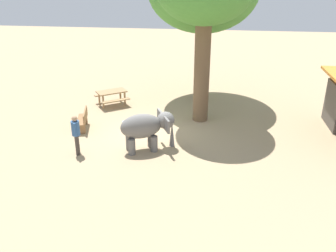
# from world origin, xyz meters

# --- Properties ---
(ground_plane) EXTENTS (60.00, 60.00, 0.00)m
(ground_plane) POSITION_xyz_m (0.00, 0.00, 0.00)
(ground_plane) COLOR tan
(elephant) EXTENTS (1.81, 2.19, 1.55)m
(elephant) POSITION_xyz_m (1.35, 0.27, 0.99)
(elephant) COLOR slate
(elephant) RESTS_ON ground_plane
(person_handler) EXTENTS (0.50, 0.32, 1.62)m
(person_handler) POSITION_xyz_m (2.10, -2.37, 0.95)
(person_handler) COLOR #3F3833
(person_handler) RESTS_ON ground_plane
(wooden_bench) EXTENTS (1.46, 0.73, 0.88)m
(wooden_bench) POSITION_xyz_m (-0.27, -2.97, 0.47)
(wooden_bench) COLOR olive
(wooden_bench) RESTS_ON ground_plane
(picnic_table_near) EXTENTS (2.08, 2.08, 0.78)m
(picnic_table_near) POSITION_xyz_m (-3.48, -2.53, 0.59)
(picnic_table_near) COLOR #9E7A51
(picnic_table_near) RESTS_ON ground_plane
(feed_bucket) EXTENTS (0.36, 0.36, 0.32)m
(feed_bucket) POSITION_xyz_m (-0.63, -1.09, 0.16)
(feed_bucket) COLOR gray
(feed_bucket) RESTS_ON ground_plane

